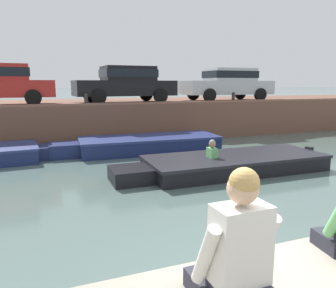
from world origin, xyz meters
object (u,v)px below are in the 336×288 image
object	(u,v)px
mooring_bollard_mid	(86,99)
mooring_bollard_east	(233,96)
car_right_inner_silver	(228,83)
person_seated_left	(236,254)
motorboat_passing	(228,164)
car_centre_black	(126,83)
boat_moored_central_navy	(143,144)

from	to	relation	value
mooring_bollard_mid	mooring_bollard_east	world-z (taller)	same
car_right_inner_silver	person_seated_left	distance (m)	14.52
motorboat_passing	person_seated_left	distance (m)	6.98
car_centre_black	mooring_bollard_mid	distance (m)	2.32
boat_moored_central_navy	mooring_bollard_east	distance (m)	5.41
car_right_inner_silver	mooring_bollard_mid	xyz separation A→B (m)	(-6.95, -1.23, -0.61)
motorboat_passing	person_seated_left	bearing A→B (deg)	-121.25
car_centre_black	mooring_bollard_mid	xyz separation A→B (m)	(-1.87, -1.24, -0.61)
boat_moored_central_navy	mooring_bollard_mid	bearing A→B (deg)	132.27
boat_moored_central_navy	car_centre_black	size ratio (longest dim) A/B	1.36
motorboat_passing	car_right_inner_silver	size ratio (longest dim) A/B	1.39
car_centre_black	car_right_inner_silver	size ratio (longest dim) A/B	0.98
boat_moored_central_navy	mooring_bollard_east	bearing A→B (deg)	21.00
boat_moored_central_navy	mooring_bollard_mid	size ratio (longest dim) A/B	13.29
mooring_bollard_mid	person_seated_left	xyz separation A→B (m)	(-0.49, -11.18, -0.53)
motorboat_passing	mooring_bollard_mid	size ratio (longest dim) A/B	13.79
mooring_bollard_east	car_right_inner_silver	bearing A→B (deg)	70.78
car_right_inner_silver	mooring_bollard_mid	bearing A→B (deg)	-169.95
motorboat_passing	car_right_inner_silver	xyz separation A→B (m)	(3.86, 6.52, 2.21)
car_right_inner_silver	person_seated_left	xyz separation A→B (m)	(-7.44, -12.42, -1.14)
car_right_inner_silver	person_seated_left	bearing A→B (deg)	-120.93
boat_moored_central_navy	motorboat_passing	size ratio (longest dim) A/B	0.96
mooring_bollard_mid	mooring_bollard_east	xyz separation A→B (m)	(6.52, 0.00, 0.00)
mooring_bollard_east	car_centre_black	bearing A→B (deg)	165.12
car_centre_black	mooring_bollard_mid	size ratio (longest dim) A/B	9.74
boat_moored_central_navy	car_right_inner_silver	world-z (taller)	car_right_inner_silver
motorboat_passing	mooring_bollard_mid	xyz separation A→B (m)	(-3.09, 5.29, 1.60)
person_seated_left	mooring_bollard_east	bearing A→B (deg)	57.92
boat_moored_central_navy	person_seated_left	bearing A→B (deg)	-103.13
mooring_bollard_mid	person_seated_left	bearing A→B (deg)	-92.51
car_right_inner_silver	boat_moored_central_navy	bearing A→B (deg)	-149.60
car_centre_black	mooring_bollard_mid	world-z (taller)	car_centre_black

